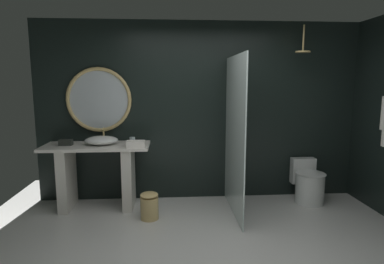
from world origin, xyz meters
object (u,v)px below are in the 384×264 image
object	(u,v)px
round_wall_mirror	(99,100)
folded_hand_towel	(136,144)
rain_shower_head	(303,49)
tumbler_cup	(132,141)
waste_bin	(149,205)
tissue_box	(66,142)
vessel_sink	(101,140)
toilet	(308,184)

from	to	relation	value
round_wall_mirror	folded_hand_towel	xyz separation A→B (m)	(0.55, -0.48, -0.55)
round_wall_mirror	rain_shower_head	size ratio (longest dim) A/B	2.50
tumbler_cup	folded_hand_towel	size ratio (longest dim) A/B	0.45
waste_bin	tissue_box	bearing A→B (deg)	158.88
vessel_sink	tissue_box	distance (m)	0.47
vessel_sink	round_wall_mirror	bearing A→B (deg)	103.92
waste_bin	toilet	bearing A→B (deg)	11.18
vessel_sink	folded_hand_towel	bearing A→B (deg)	-23.24
tumbler_cup	rain_shower_head	xyz separation A→B (m)	(2.33, 0.07, 1.23)
tissue_box	waste_bin	size ratio (longest dim) A/B	0.48
round_wall_mirror	rain_shower_head	distance (m)	2.92
rain_shower_head	vessel_sink	bearing A→B (deg)	-179.98
tissue_box	tumbler_cup	bearing A→B (deg)	-2.99
round_wall_mirror	folded_hand_towel	world-z (taller)	round_wall_mirror
waste_bin	folded_hand_towel	xyz separation A→B (m)	(-0.18, 0.25, 0.75)
tissue_box	waste_bin	bearing A→B (deg)	-21.12
tumbler_cup	waste_bin	world-z (taller)	tumbler_cup
tissue_box	round_wall_mirror	xyz separation A→B (m)	(0.40, 0.29, 0.56)
vessel_sink	tumbler_cup	distance (m)	0.43
tissue_box	rain_shower_head	world-z (taller)	rain_shower_head
vessel_sink	folded_hand_towel	size ratio (longest dim) A/B	1.86
vessel_sink	tissue_box	xyz separation A→B (m)	(-0.47, -0.02, -0.02)
tissue_box	round_wall_mirror	world-z (taller)	round_wall_mirror
tissue_box	toilet	distance (m)	3.47
round_wall_mirror	tissue_box	bearing A→B (deg)	-144.33
vessel_sink	rain_shower_head	distance (m)	3.02
vessel_sink	rain_shower_head	bearing A→B (deg)	0.02
toilet	tumbler_cup	bearing A→B (deg)	-178.66
vessel_sink	rain_shower_head	size ratio (longest dim) A/B	1.22
tissue_box	folded_hand_towel	world-z (taller)	folded_hand_towel
round_wall_mirror	rain_shower_head	xyz separation A→B (m)	(2.82, -0.27, 0.69)
vessel_sink	toilet	xyz separation A→B (m)	(2.93, -0.01, -0.68)
toilet	waste_bin	world-z (taller)	toilet
folded_hand_towel	tissue_box	bearing A→B (deg)	168.80
round_wall_mirror	folded_hand_towel	size ratio (longest dim) A/B	3.81
tissue_box	round_wall_mirror	bearing A→B (deg)	35.67
tissue_box	waste_bin	world-z (taller)	tissue_box
round_wall_mirror	waste_bin	distance (m)	1.66
rain_shower_head	toilet	xyz separation A→B (m)	(0.18, -0.01, -1.91)
folded_hand_towel	rain_shower_head	bearing A→B (deg)	5.25
tissue_box	vessel_sink	bearing A→B (deg)	2.29
waste_bin	tumbler_cup	bearing A→B (deg)	121.21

